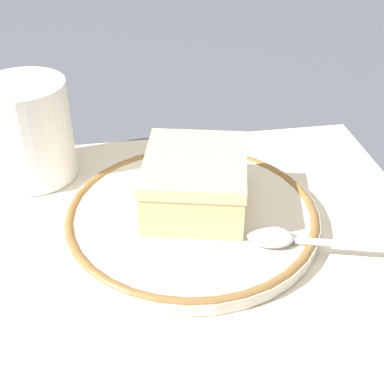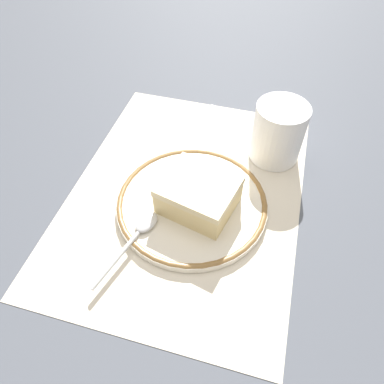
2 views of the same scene
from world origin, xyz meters
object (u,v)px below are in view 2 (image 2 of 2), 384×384
object	(u,v)px
cake_slice	(199,195)
cup	(277,136)
plate	(192,203)
spoon	(139,231)
napkin	(221,133)

from	to	relation	value
cake_slice	cup	size ratio (longest dim) A/B	1.21
plate	spoon	world-z (taller)	spoon
spoon	cup	world-z (taller)	cup
spoon	cup	xyz separation A→B (m)	(-0.20, 0.15, 0.02)
spoon	cup	distance (m)	0.25
napkin	cake_slice	bearing A→B (deg)	1.53
cake_slice	cup	distance (m)	0.16
cake_slice	cup	world-z (taller)	cup
cake_slice	spoon	distance (m)	0.09
cup	napkin	xyz separation A→B (m)	(-0.03, -0.09, -0.04)
plate	spoon	size ratio (longest dim) A/B	1.67
cup	napkin	distance (m)	0.10
plate	cup	xyz separation A→B (m)	(-0.13, 0.10, 0.03)
cake_slice	spoon	world-z (taller)	cake_slice
plate	spoon	xyz separation A→B (m)	(0.07, -0.05, 0.01)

